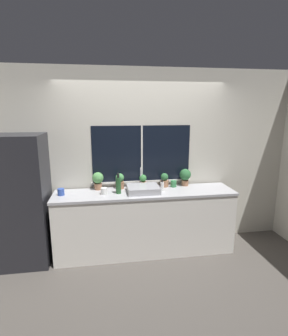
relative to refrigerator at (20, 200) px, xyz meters
name	(u,v)px	position (x,y,z in m)	size (l,w,h in m)	color
ground_plane	(148,261)	(1.73, -0.30, -0.89)	(14.00, 14.00, 0.00)	#4C4742
wall_back	(141,159)	(1.73, 0.33, 0.46)	(8.00, 0.09, 2.70)	beige
wall_right	(253,148)	(4.10, 1.20, 0.46)	(0.06, 7.00, 2.70)	beige
counter	(145,222)	(1.73, -0.02, -0.42)	(2.61, 0.58, 0.94)	white
refrigerator	(20,200)	(0.00, 0.00, 0.00)	(0.75, 0.69, 1.79)	#232328
sink	(143,189)	(1.69, -0.03, 0.09)	(0.45, 0.43, 0.31)	#ADADB2
potted_plant_far_left	(98,180)	(1.05, 0.19, 0.20)	(0.16, 0.16, 0.26)	#9E6B4C
potted_plant_left	(120,181)	(1.38, 0.19, 0.16)	(0.12, 0.12, 0.23)	#9E6B4C
potted_plant_center	(143,181)	(1.73, 0.19, 0.15)	(0.11, 0.11, 0.20)	#9E6B4C
potted_plant_right	(164,180)	(2.06, 0.19, 0.14)	(0.13, 0.13, 0.21)	#9E6B4C
potted_plant_far_right	(185,176)	(2.39, 0.19, 0.20)	(0.18, 0.18, 0.26)	#9E6B4C
soap_bottle	(162,186)	(1.98, -0.02, 0.11)	(0.05, 0.05, 0.17)	white
bottle_tall	(118,185)	(1.34, -0.04, 0.17)	(0.07, 0.07, 0.29)	#235128
mug_blue	(61,192)	(0.55, 0.00, 0.09)	(0.09, 0.09, 0.09)	#3351AD
mug_green	(174,184)	(2.19, 0.15, 0.09)	(0.09, 0.09, 0.10)	#38844C
mug_white	(104,191)	(1.14, -0.05, 0.09)	(0.09, 0.09, 0.09)	white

